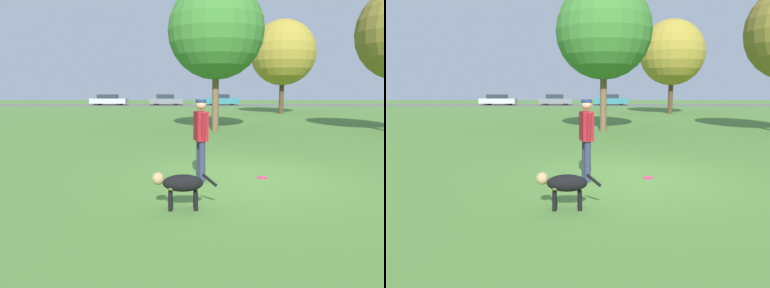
% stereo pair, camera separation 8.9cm
% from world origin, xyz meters
% --- Properties ---
extents(ground_plane, '(120.00, 120.00, 0.00)m').
position_xyz_m(ground_plane, '(0.00, 0.00, 0.00)').
color(ground_plane, '#4C7A33').
extents(far_road_strip, '(120.00, 6.00, 0.01)m').
position_xyz_m(far_road_strip, '(0.00, 37.86, 0.01)').
color(far_road_strip, '#5B5B59').
rests_on(far_road_strip, ground_plane).
extents(person, '(0.30, 0.65, 1.67)m').
position_xyz_m(person, '(-0.83, -0.22, 0.98)').
color(person, '#2D334C').
rests_on(person, ground_plane).
extents(dog, '(1.02, 0.30, 0.59)m').
position_xyz_m(dog, '(-1.20, -2.09, 0.40)').
color(dog, black).
rests_on(dog, ground_plane).
extents(frisbee, '(0.21, 0.21, 0.02)m').
position_xyz_m(frisbee, '(0.49, 0.01, 0.01)').
color(frisbee, '#E52366').
rests_on(frisbee, ground_plane).
extents(tree_far_right, '(5.02, 5.02, 7.22)m').
position_xyz_m(tree_far_right, '(6.03, 21.88, 4.70)').
color(tree_far_right, '#4C3826').
rests_on(tree_far_right, ground_plane).
extents(tree_mid_center, '(4.25, 4.25, 6.55)m').
position_xyz_m(tree_mid_center, '(0.05, 9.21, 4.41)').
color(tree_mid_center, brown).
rests_on(tree_mid_center, ground_plane).
extents(parked_car_silver, '(4.44, 1.97, 1.30)m').
position_xyz_m(parked_car_silver, '(-11.14, 37.99, 0.64)').
color(parked_car_silver, '#B7B7BC').
rests_on(parked_car_silver, ground_plane).
extents(parked_car_grey, '(4.08, 1.91, 1.32)m').
position_xyz_m(parked_car_grey, '(-4.14, 38.00, 0.65)').
color(parked_car_grey, slate).
rests_on(parked_car_grey, ground_plane).
extents(parked_car_teal, '(4.15, 1.97, 1.32)m').
position_xyz_m(parked_car_teal, '(2.58, 38.10, 0.65)').
color(parked_car_teal, teal).
rests_on(parked_car_teal, ground_plane).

